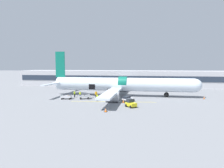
# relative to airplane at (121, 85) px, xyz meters

# --- Properties ---
(ground_plane) EXTENTS (500.00, 500.00, 0.00)m
(ground_plane) POSITION_rel_airplane_xyz_m (-2.05, -6.79, -3.06)
(ground_plane) COLOR slate
(apron_marking_line) EXTENTS (19.37, 2.13, 0.01)m
(apron_marking_line) POSITION_rel_airplane_xyz_m (-0.64, -9.00, -3.05)
(apron_marking_line) COLOR yellow
(apron_marking_line) RESTS_ON ground_plane
(terminal_strip) EXTENTS (84.19, 10.83, 6.19)m
(terminal_strip) POSITION_rel_airplane_xyz_m (-2.05, 26.20, 0.04)
(terminal_strip) COLOR #B2B2B7
(terminal_strip) RESTS_ON ground_plane
(airplane) EXTENTS (40.83, 37.96, 12.15)m
(airplane) POSITION_rel_airplane_xyz_m (0.00, 0.00, 0.00)
(airplane) COLOR silver
(airplane) RESTS_ON ground_plane
(baggage_tug_lead) EXTENTS (2.92, 3.36, 1.40)m
(baggage_tug_lead) POSITION_rel_airplane_xyz_m (2.70, -8.59, -2.44)
(baggage_tug_lead) COLOR silver
(baggage_tug_lead) RESTS_ON ground_plane
(baggage_tug_mid) EXTENTS (2.53, 2.62, 1.67)m
(baggage_tug_mid) POSITION_rel_airplane_xyz_m (3.78, -14.21, -2.37)
(baggage_tug_mid) COLOR yellow
(baggage_tug_mid) RESTS_ON ground_plane
(baggage_cart_loading) EXTENTS (3.67, 2.50, 1.03)m
(baggage_cart_loading) POSITION_rel_airplane_xyz_m (-8.16, -6.47, -2.54)
(baggage_cart_loading) COLOR #B7BABF
(baggage_cart_loading) RESTS_ON ground_plane
(baggage_cart_queued) EXTENTS (3.57, 2.07, 0.94)m
(baggage_cart_queued) POSITION_rel_airplane_xyz_m (-12.53, -7.42, -2.58)
(baggage_cart_queued) COLOR silver
(baggage_cart_queued) RESTS_ON ground_plane
(ground_crew_loader_a) EXTENTS (0.56, 0.47, 1.62)m
(ground_crew_loader_a) POSITION_rel_airplane_xyz_m (-10.12, -4.28, -2.20)
(ground_crew_loader_a) COLOR black
(ground_crew_loader_a) RESTS_ON ground_plane
(ground_crew_loader_b) EXTENTS (0.44, 0.60, 1.72)m
(ground_crew_loader_b) POSITION_rel_airplane_xyz_m (-11.58, -4.36, -2.15)
(ground_crew_loader_b) COLOR black
(ground_crew_loader_b) RESTS_ON ground_plane
(ground_crew_driver) EXTENTS (0.54, 0.54, 1.69)m
(ground_crew_driver) POSITION_rel_airplane_xyz_m (-4.40, -8.84, -2.17)
(ground_crew_driver) COLOR #1E2338
(ground_crew_driver) RESTS_ON ground_plane
(ground_crew_supervisor) EXTENTS (0.63, 0.48, 1.79)m
(ground_crew_supervisor) POSITION_rel_airplane_xyz_m (-5.81, -4.33, -2.11)
(ground_crew_supervisor) COLOR black
(ground_crew_supervisor) RESTS_ON ground_plane
(safety_cone_nose) EXTENTS (0.46, 0.46, 0.74)m
(safety_cone_nose) POSITION_rel_airplane_xyz_m (20.95, -1.57, -2.71)
(safety_cone_nose) COLOR black
(safety_cone_nose) RESTS_ON ground_plane
(safety_cone_engine_left) EXTENTS (0.63, 0.63, 0.67)m
(safety_cone_engine_left) POSITION_rel_airplane_xyz_m (-0.31, -19.09, -2.74)
(safety_cone_engine_left) COLOR black
(safety_cone_engine_left) RESTS_ON ground_plane
(safety_cone_wingtip) EXTENTS (0.63, 0.63, 0.75)m
(safety_cone_wingtip) POSITION_rel_airplane_xyz_m (1.84, -9.82, -2.70)
(safety_cone_wingtip) COLOR black
(safety_cone_wingtip) RESTS_ON ground_plane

